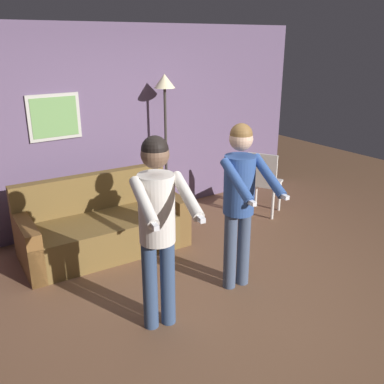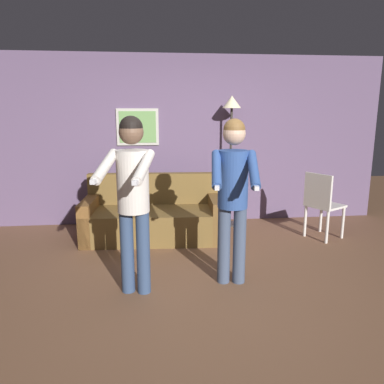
% 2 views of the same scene
% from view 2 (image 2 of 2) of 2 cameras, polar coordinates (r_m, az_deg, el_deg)
% --- Properties ---
extents(ground_plane, '(12.00, 12.00, 0.00)m').
position_cam_2_polar(ground_plane, '(4.02, 1.10, -13.65)').
color(ground_plane, brown).
extents(back_wall_assembly, '(6.40, 0.09, 2.60)m').
position_cam_2_polar(back_wall_assembly, '(5.91, -1.73, 7.84)').
color(back_wall_assembly, '#5F4B68').
rests_on(back_wall_assembly, ground_plane).
extents(couch, '(1.94, 0.95, 0.87)m').
position_cam_2_polar(couch, '(5.30, -5.89, -4.02)').
color(couch, brown).
rests_on(couch, ground_plane).
extents(torchiere_lamp, '(0.28, 0.28, 1.98)m').
position_cam_2_polar(torchiere_lamp, '(5.69, 6.02, 10.33)').
color(torchiere_lamp, '#332D28').
rests_on(torchiere_lamp, ground_plane).
extents(person_standing_left, '(0.53, 0.74, 1.71)m').
position_cam_2_polar(person_standing_left, '(3.52, -9.06, 0.41)').
color(person_standing_left, '#324668').
rests_on(person_standing_left, ground_plane).
extents(person_standing_right, '(0.50, 0.69, 1.69)m').
position_cam_2_polar(person_standing_right, '(3.72, 6.27, 0.74)').
color(person_standing_right, '#414E67').
rests_on(person_standing_right, ground_plane).
extents(dining_chair_distant, '(0.57, 0.57, 0.93)m').
position_cam_2_polar(dining_chair_distant, '(5.46, 19.15, -1.43)').
color(dining_chair_distant, silver).
rests_on(dining_chair_distant, ground_plane).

